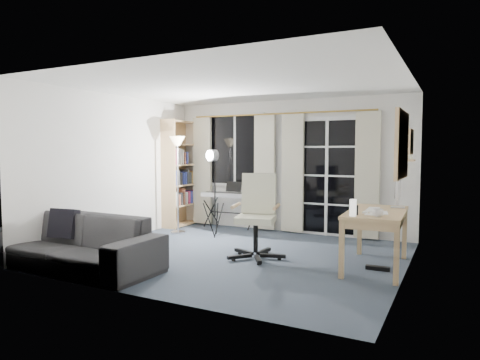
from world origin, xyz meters
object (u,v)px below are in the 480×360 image
torchiere_lamp (177,155)px  desk (376,218)px  mug (378,212)px  sofa (74,233)px  keyboard_piano (232,196)px  bookshelf (180,176)px  monitor (398,187)px  office_chair (257,208)px  studio_light (213,165)px

torchiere_lamp → desk: 3.73m
mug → sofa: 3.72m
desk → mug: mug is taller
torchiere_lamp → sofa: (0.19, -2.51, -0.95)m
keyboard_piano → mug: 3.58m
mug → bookshelf: bearing=154.6°
monitor → bookshelf: bearing=164.2°
torchiere_lamp → keyboard_piano: torchiere_lamp is taller
office_chair → desk: (1.59, 0.14, -0.05)m
bookshelf → monitor: bearing=-13.6°
bookshelf → studio_light: (1.16, -0.69, 0.25)m
torchiere_lamp → studio_light: size_ratio=1.13×
monitor → studio_light: bearing=171.8°
monitor → sofa: 4.24m
torchiere_lamp → studio_light: torchiere_lamp is taller
torchiere_lamp → office_chair: 2.29m
bookshelf → monitor: (4.20, -1.00, 0.02)m
office_chair → sofa: office_chair is taller
torchiere_lamp → desk: (3.57, -0.75, -0.76)m
bookshelf → torchiere_lamp: (0.43, -0.70, 0.41)m
office_chair → bookshelf: bearing=132.3°
office_chair → monitor: (1.78, 0.59, 0.32)m
torchiere_lamp → mug: torchiere_lamp is taller
studio_light → mug: size_ratio=12.89×
office_chair → sofa: 2.43m
torchiere_lamp → monitor: bearing=-4.6°
bookshelf → desk: bearing=-20.1°
keyboard_piano → sofa: 3.29m
studio_light → mug: (2.94, -1.26, -0.45)m
torchiere_lamp → monitor: 3.80m
studio_light → office_chair: 1.64m
office_chair → desk: size_ratio=0.84×
desk → monitor: size_ratio=2.64×
desk → sofa: sofa is taller
torchiere_lamp → keyboard_piano: 1.27m
keyboard_piano → office_chair: size_ratio=1.01×
torchiere_lamp → sofa: bearing=-85.6°
keyboard_piano → sofa: size_ratio=0.51×
torchiere_lamp → sofa: size_ratio=0.76×
mug → torchiere_lamp: bearing=161.2°
keyboard_piano → office_chair: office_chair is taller
torchiere_lamp → monitor: size_ratio=3.32×
sofa → desk: bearing=28.4°
bookshelf → monitor: size_ratio=3.96×
bookshelf → sofa: size_ratio=0.90×
keyboard_piano → studio_light: size_ratio=0.76×
desk → monitor: (0.20, 0.45, 0.37)m
keyboard_piano → studio_light: studio_light is taller
office_chair → mug: 1.73m
torchiere_lamp → desk: torchiere_lamp is taller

